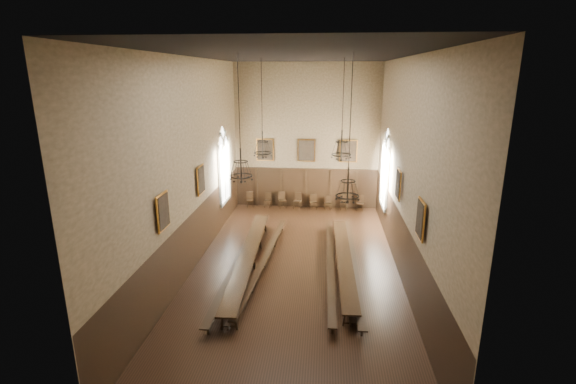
# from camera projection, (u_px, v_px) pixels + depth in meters

# --- Properties ---
(floor) EXTENTS (9.00, 18.00, 0.02)m
(floor) POSITION_uv_depth(u_px,v_px,m) (295.00, 269.00, 18.47)
(floor) COLOR black
(floor) RESTS_ON ground
(ceiling) EXTENTS (9.00, 18.00, 0.02)m
(ceiling) POSITION_uv_depth(u_px,v_px,m) (297.00, 55.00, 16.00)
(ceiling) COLOR black
(ceiling) RESTS_ON ground
(wall_back) EXTENTS (9.00, 0.02, 9.00)m
(wall_back) POSITION_uv_depth(u_px,v_px,m) (307.00, 137.00, 25.86)
(wall_back) COLOR #8C7556
(wall_back) RESTS_ON ground
(wall_front) EXTENTS (9.00, 0.02, 9.00)m
(wall_front) POSITION_uv_depth(u_px,v_px,m) (264.00, 265.00, 8.60)
(wall_front) COLOR #8C7556
(wall_front) RESTS_ON ground
(wall_left) EXTENTS (0.02, 18.00, 9.00)m
(wall_left) POSITION_uv_depth(u_px,v_px,m) (190.00, 167.00, 17.63)
(wall_left) COLOR #8C7556
(wall_left) RESTS_ON ground
(wall_right) EXTENTS (0.02, 18.00, 9.00)m
(wall_right) POSITION_uv_depth(u_px,v_px,m) (407.00, 172.00, 16.83)
(wall_right) COLOR #8C7556
(wall_right) RESTS_ON ground
(wainscot_panelling) EXTENTS (9.00, 18.00, 2.50)m
(wainscot_panelling) POSITION_uv_depth(u_px,v_px,m) (296.00, 242.00, 18.12)
(wainscot_panelling) COLOR black
(wainscot_panelling) RESTS_ON floor
(table_left) EXTENTS (1.06, 10.08, 0.79)m
(table_left) POSITION_uv_depth(u_px,v_px,m) (249.00, 261.00, 18.30)
(table_left) COLOR black
(table_left) RESTS_ON floor
(table_right) EXTENTS (0.82, 9.09, 0.71)m
(table_right) POSITION_uv_depth(u_px,v_px,m) (344.00, 264.00, 18.08)
(table_right) COLOR black
(table_right) RESTS_ON floor
(bench_left_outer) EXTENTS (0.38, 10.75, 0.48)m
(bench_left_outer) POSITION_uv_depth(u_px,v_px,m) (239.00, 261.00, 18.45)
(bench_left_outer) COLOR black
(bench_left_outer) RESTS_ON floor
(bench_left_inner) EXTENTS (0.99, 10.01, 0.45)m
(bench_left_inner) POSITION_uv_depth(u_px,v_px,m) (265.00, 261.00, 18.50)
(bench_left_inner) COLOR black
(bench_left_inner) RESTS_ON floor
(bench_right_inner) EXTENTS (0.40, 10.23, 0.46)m
(bench_right_inner) POSITION_uv_depth(u_px,v_px,m) (330.00, 263.00, 18.29)
(bench_right_inner) COLOR black
(bench_right_inner) RESTS_ON floor
(bench_right_outer) EXTENTS (0.35, 10.46, 0.47)m
(bench_right_outer) POSITION_uv_depth(u_px,v_px,m) (353.00, 264.00, 18.24)
(bench_right_outer) COLOR black
(bench_right_outer) RESTS_ON floor
(chair_0) EXTENTS (0.51, 0.51, 0.98)m
(chair_0) POSITION_uv_depth(u_px,v_px,m) (250.00, 202.00, 26.92)
(chair_0) COLOR black
(chair_0) RESTS_ON floor
(chair_1) EXTENTS (0.47, 0.47, 0.95)m
(chair_1) POSITION_uv_depth(u_px,v_px,m) (268.00, 203.00, 26.84)
(chair_1) COLOR black
(chair_1) RESTS_ON floor
(chair_2) EXTENTS (0.58, 0.58, 1.04)m
(chair_2) POSITION_uv_depth(u_px,v_px,m) (282.00, 203.00, 26.74)
(chair_2) COLOR black
(chair_2) RESTS_ON floor
(chair_3) EXTENTS (0.54, 0.54, 1.02)m
(chair_3) POSITION_uv_depth(u_px,v_px,m) (297.00, 204.00, 26.61)
(chair_3) COLOR black
(chair_3) RESTS_ON floor
(chair_4) EXTENTS (0.48, 0.48, 0.93)m
(chair_4) POSITION_uv_depth(u_px,v_px,m) (314.00, 205.00, 26.48)
(chair_4) COLOR black
(chair_4) RESTS_ON floor
(chair_5) EXTENTS (0.41, 0.41, 0.87)m
(chair_5) POSITION_uv_depth(u_px,v_px,m) (328.00, 205.00, 26.40)
(chair_5) COLOR black
(chair_5) RESTS_ON floor
(chair_6) EXTENTS (0.47, 0.47, 0.97)m
(chair_6) POSITION_uv_depth(u_px,v_px,m) (344.00, 205.00, 26.35)
(chair_6) COLOR black
(chair_6) RESTS_ON floor
(chair_7) EXTENTS (0.48, 0.48, 0.98)m
(chair_7) POSITION_uv_depth(u_px,v_px,m) (360.00, 206.00, 26.20)
(chair_7) COLOR black
(chair_7) RESTS_ON floor
(chandelier_back_left) EXTENTS (0.87, 0.87, 4.55)m
(chandelier_back_left) POSITION_uv_depth(u_px,v_px,m) (263.00, 147.00, 20.13)
(chandelier_back_left) COLOR black
(chandelier_back_left) RESTS_ON ceiling
(chandelier_back_right) EXTENTS (0.93, 0.93, 4.53)m
(chandelier_back_right) POSITION_uv_depth(u_px,v_px,m) (341.00, 149.00, 19.54)
(chandelier_back_right) COLOR black
(chandelier_back_right) RESTS_ON ceiling
(chandelier_front_left) EXTENTS (0.82, 0.82, 4.39)m
(chandelier_front_left) POSITION_uv_depth(u_px,v_px,m) (241.00, 168.00, 14.97)
(chandelier_front_left) COLOR black
(chandelier_front_left) RESTS_ON ceiling
(chandelier_front_right) EXTENTS (0.83, 0.83, 4.98)m
(chandelier_front_right) POSITION_uv_depth(u_px,v_px,m) (348.00, 187.00, 14.57)
(chandelier_front_right) COLOR black
(chandelier_front_right) RESTS_ON ceiling
(portrait_back_0) EXTENTS (1.10, 0.12, 1.40)m
(portrait_back_0) POSITION_uv_depth(u_px,v_px,m) (265.00, 150.00, 26.19)
(portrait_back_0) COLOR orange
(portrait_back_0) RESTS_ON wall_back
(portrait_back_1) EXTENTS (1.10, 0.12, 1.40)m
(portrait_back_1) POSITION_uv_depth(u_px,v_px,m) (306.00, 150.00, 25.96)
(portrait_back_1) COLOR orange
(portrait_back_1) RESTS_ON wall_back
(portrait_back_2) EXTENTS (1.10, 0.12, 1.40)m
(portrait_back_2) POSITION_uv_depth(u_px,v_px,m) (348.00, 151.00, 25.73)
(portrait_back_2) COLOR orange
(portrait_back_2) RESTS_ON wall_back
(portrait_left_0) EXTENTS (0.12, 1.00, 1.30)m
(portrait_left_0) POSITION_uv_depth(u_px,v_px,m) (201.00, 180.00, 18.80)
(portrait_left_0) COLOR orange
(portrait_left_0) RESTS_ON wall_left
(portrait_left_1) EXTENTS (0.12, 1.00, 1.30)m
(portrait_left_1) POSITION_uv_depth(u_px,v_px,m) (163.00, 211.00, 14.49)
(portrait_left_1) COLOR orange
(portrait_left_1) RESTS_ON wall_left
(portrait_right_0) EXTENTS (0.12, 1.00, 1.30)m
(portrait_right_0) POSITION_uv_depth(u_px,v_px,m) (398.00, 184.00, 18.02)
(portrait_right_0) COLOR orange
(portrait_right_0) RESTS_ON wall_right
(portrait_right_1) EXTENTS (0.12, 1.00, 1.30)m
(portrait_right_1) POSITION_uv_depth(u_px,v_px,m) (421.00, 219.00, 13.71)
(portrait_right_1) COLOR orange
(portrait_right_1) RESTS_ON wall_right
(window_right) EXTENTS (0.20, 2.20, 4.60)m
(window_right) POSITION_uv_depth(u_px,v_px,m) (385.00, 168.00, 22.41)
(window_right) COLOR white
(window_right) RESTS_ON wall_right
(window_left) EXTENTS (0.20, 2.20, 4.60)m
(window_left) POSITION_uv_depth(u_px,v_px,m) (224.00, 165.00, 23.19)
(window_left) COLOR white
(window_left) RESTS_ON wall_left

